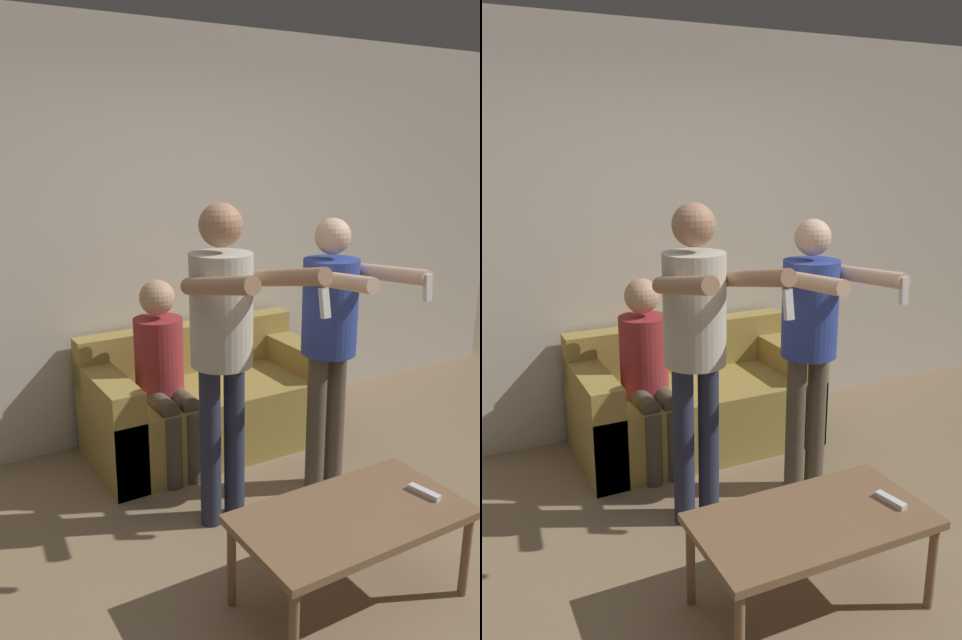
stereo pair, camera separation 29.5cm
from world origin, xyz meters
The scene contains 8 objects.
ground_plane centered at (0.00, 0.00, 0.00)m, with size 14.00×14.00×0.00m, color #937A5B.
wall_back centered at (0.00, 2.12, 1.35)m, with size 6.40×0.06×2.70m.
couch centered at (0.11, 1.70, 0.28)m, with size 1.57×0.77×0.78m.
person_standing_left centered at (-0.23, 0.84, 1.06)m, with size 0.43×0.77×1.69m.
person_standing_right centered at (0.45, 0.85, 0.98)m, with size 0.43×0.69×1.58m.
person_seated centered at (-0.25, 1.56, 0.65)m, with size 0.30×0.52×1.18m.
coffee_table centered at (-0.05, 0.04, 0.39)m, with size 1.00×0.55×0.44m.
remote_on_table centered at (0.32, -0.01, 0.45)m, with size 0.06×0.15×0.02m.
Camera 2 is at (-1.38, -1.87, 1.94)m, focal length 35.00 mm.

